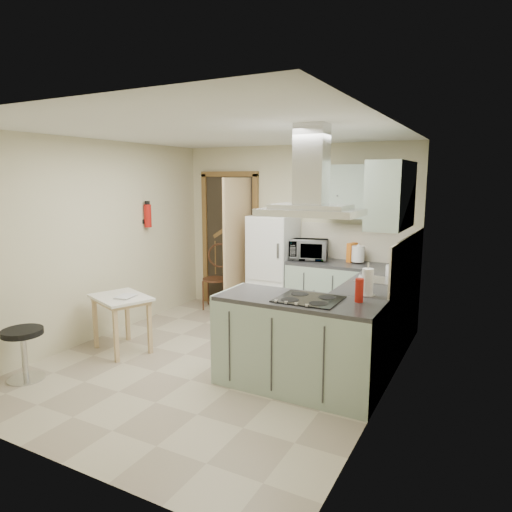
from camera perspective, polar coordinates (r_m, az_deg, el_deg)
The scene contains 28 objects.
floor at distance 5.25m, azimuth -4.65°, elevation -13.02°, with size 4.20×4.20×0.00m, color #B1A58A.
ceiling at distance 4.87m, azimuth -5.07°, elevation 15.27°, with size 4.20×4.20×0.00m, color silver.
back_wall at distance 6.75m, azimuth 4.85°, elevation 3.07°, with size 3.60×3.60×0.00m, color beige.
left_wall at distance 6.06m, azimuth -19.32°, elevation 1.81°, with size 4.20×4.20×0.00m, color beige.
right_wall at distance 4.22m, azimuth 16.16°, elevation -1.24°, with size 4.20×4.20×0.00m, color beige.
doorway at distance 7.25m, azimuth -3.29°, elevation 1.95°, with size 1.10×0.12×2.10m, color brown.
fridge at distance 6.64m, azimuth 2.18°, elevation -1.38°, with size 0.60×0.60×1.50m, color white.
counter_back at distance 6.39m, azimuth 9.15°, elevation -4.70°, with size 1.08×0.60×0.90m, color #9EB2A0.
counter_right at distance 5.54m, azimuth 15.15°, elevation -7.15°, with size 0.60×1.95×0.90m, color #9EB2A0.
splashback at distance 6.44m, azimuth 12.68°, elevation 1.65°, with size 1.68×0.02×0.50m, color beige.
wall_cabinet_back at distance 6.23m, azimuth 12.42°, elevation 7.87°, with size 0.85×0.35×0.70m, color #9EB2A0.
wall_cabinet_right at distance 5.02m, azimuth 16.55°, elevation 7.32°, with size 0.35×0.90×0.70m, color #9EB2A0.
peninsula at distance 4.49m, azimuth 5.29°, elevation -10.86°, with size 1.55×0.65×0.90m, color #9EB2A0.
hob at distance 4.32m, azimuth 6.61°, elevation -5.38°, with size 0.58×0.50×0.01m, color black.
extractor_hood at distance 4.18m, azimuth 6.83°, elevation 5.46°, with size 0.90×0.55×0.10m, color silver.
sink at distance 5.26m, azimuth 14.94°, elevation -2.91°, with size 0.45×0.40×0.01m, color silver.
fire_extinguisher at distance 6.64m, azimuth -13.38°, elevation 4.90°, with size 0.10×0.10×0.32m, color #B2140F.
drop_leaf_table at distance 5.67m, azimuth -16.42°, elevation -8.09°, with size 0.71×0.53×0.66m, color tan.
bentwood_chair at distance 7.19m, azimuth -5.09°, elevation -2.92°, with size 0.41×0.41×0.92m, color #4F1F1A.
stool at distance 5.27m, azimuth -26.99°, elevation -10.88°, with size 0.40×0.40×0.53m, color black.
microwave at distance 6.40m, azimuth 6.61°, elevation 0.79°, with size 0.51×0.35×0.28m, color black.
kettle at distance 6.26m, azimuth 12.64°, elevation 0.27°, with size 0.17×0.17×0.25m, color white.
cereal_box at distance 6.34m, azimuth 11.91°, elevation 0.45°, with size 0.07×0.17×0.26m, color orange.
soap_bottle at distance 5.51m, azimuth 16.54°, elevation -1.41°, with size 0.09×0.09×0.20m, color #A4A5B0.
paper_towel at distance 4.53m, azimuth 13.78°, elevation -3.14°, with size 0.11×0.11×0.28m, color white.
cup at distance 5.08m, azimuth 13.33°, elevation -2.84°, with size 0.12×0.12×0.09m, color silver.
red_bottle at distance 4.29m, azimuth 12.78°, elevation -4.20°, with size 0.08×0.08×0.22m, color #B21A0F.
book at distance 5.55m, azimuth -16.77°, elevation -4.36°, with size 0.17×0.24×0.11m, color brown.
Camera 1 is at (2.63, -4.07, 2.02)m, focal length 32.00 mm.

